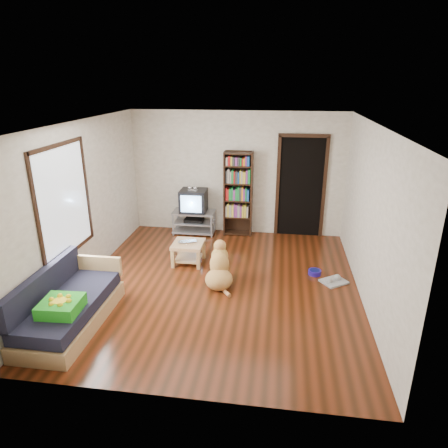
# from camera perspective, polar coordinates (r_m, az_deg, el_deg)

# --- Properties ---
(ground) EXTENTS (5.00, 5.00, 0.00)m
(ground) POSITION_cam_1_polar(r_m,az_deg,el_deg) (6.66, -0.74, -8.71)
(ground) COLOR #59220F
(ground) RESTS_ON ground
(ceiling) EXTENTS (5.00, 5.00, 0.00)m
(ceiling) POSITION_cam_1_polar(r_m,az_deg,el_deg) (5.86, -0.86, 14.14)
(ceiling) COLOR white
(ceiling) RESTS_ON ground
(wall_back) EXTENTS (4.50, 0.00, 4.50)m
(wall_back) POSITION_cam_1_polar(r_m,az_deg,el_deg) (8.53, 1.85, 7.18)
(wall_back) COLOR silver
(wall_back) RESTS_ON ground
(wall_front) EXTENTS (4.50, 0.00, 4.50)m
(wall_front) POSITION_cam_1_polar(r_m,az_deg,el_deg) (3.89, -6.64, -9.50)
(wall_front) COLOR silver
(wall_front) RESTS_ON ground
(wall_left) EXTENTS (0.00, 5.00, 5.00)m
(wall_left) POSITION_cam_1_polar(r_m,az_deg,el_deg) (6.85, -19.76, 2.71)
(wall_left) COLOR silver
(wall_left) RESTS_ON ground
(wall_right) EXTENTS (0.00, 5.00, 5.00)m
(wall_right) POSITION_cam_1_polar(r_m,az_deg,el_deg) (6.21, 20.17, 0.93)
(wall_right) COLOR silver
(wall_right) RESTS_ON ground
(green_cushion) EXTENTS (0.51, 0.51, 0.16)m
(green_cushion) POSITION_cam_1_polar(r_m,az_deg,el_deg) (5.55, -22.26, -10.81)
(green_cushion) COLOR green
(green_cushion) RESTS_ON sofa
(laptop) EXTENTS (0.39, 0.33, 0.03)m
(laptop) POSITION_cam_1_polar(r_m,az_deg,el_deg) (7.24, -5.21, -2.68)
(laptop) COLOR silver
(laptop) RESTS_ON coffee_table
(dog_bowl) EXTENTS (0.22, 0.22, 0.08)m
(dog_bowl) POSITION_cam_1_polar(r_m,az_deg,el_deg) (7.15, 12.82, -6.74)
(dog_bowl) COLOR #261593
(dog_bowl) RESTS_ON ground
(grey_rag) EXTENTS (0.51, 0.49, 0.03)m
(grey_rag) POSITION_cam_1_polar(r_m,az_deg,el_deg) (6.98, 15.42, -7.93)
(grey_rag) COLOR #949494
(grey_rag) RESTS_ON ground
(window) EXTENTS (0.03, 1.46, 1.70)m
(window) POSITION_cam_1_polar(r_m,az_deg,el_deg) (6.37, -21.87, 3.06)
(window) COLOR white
(window) RESTS_ON wall_left
(doorway) EXTENTS (1.03, 0.05, 2.19)m
(doorway) POSITION_cam_1_polar(r_m,az_deg,el_deg) (8.51, 10.93, 5.55)
(doorway) COLOR black
(doorway) RESTS_ON wall_back
(tv_stand) EXTENTS (0.90, 0.45, 0.50)m
(tv_stand) POSITION_cam_1_polar(r_m,az_deg,el_deg) (8.72, -4.30, 0.38)
(tv_stand) COLOR #99999E
(tv_stand) RESTS_ON ground
(crt_tv) EXTENTS (0.55, 0.52, 0.58)m
(crt_tv) POSITION_cam_1_polar(r_m,az_deg,el_deg) (8.60, -4.35, 3.40)
(crt_tv) COLOR black
(crt_tv) RESTS_ON tv_stand
(bookshelf) EXTENTS (0.60, 0.30, 1.80)m
(bookshelf) POSITION_cam_1_polar(r_m,az_deg,el_deg) (8.44, 2.04, 4.95)
(bookshelf) COLOR black
(bookshelf) RESTS_ON ground
(sofa) EXTENTS (0.80, 1.80, 0.80)m
(sofa) POSITION_cam_1_polar(r_m,az_deg,el_deg) (5.97, -21.38, -11.02)
(sofa) COLOR tan
(sofa) RESTS_ON ground
(coffee_table) EXTENTS (0.55, 0.55, 0.40)m
(coffee_table) POSITION_cam_1_polar(r_m,az_deg,el_deg) (7.32, -5.12, -3.55)
(coffee_table) COLOR tan
(coffee_table) RESTS_ON ground
(dog) EXTENTS (0.50, 0.85, 0.72)m
(dog) POSITION_cam_1_polar(r_m,az_deg,el_deg) (6.59, -0.66, -6.43)
(dog) COLOR tan
(dog) RESTS_ON ground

